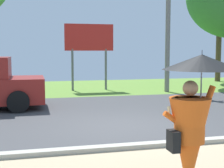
% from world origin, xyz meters
% --- Properties ---
extents(ground_plane, '(40.00, 22.00, 0.20)m').
position_xyz_m(ground_plane, '(0.00, 2.95, -0.05)').
color(ground_plane, '#424244').
extents(monk_pedestrian, '(1.14, 1.13, 2.13)m').
position_xyz_m(monk_pedestrian, '(-0.29, -4.39, 1.16)').
color(monk_pedestrian, '#E55B19').
rests_on(monk_pedestrian, ground_plane).
extents(utility_pole, '(1.80, 0.24, 6.58)m').
position_xyz_m(utility_pole, '(4.19, 6.92, 3.46)').
color(utility_pole, gray).
rests_on(utility_pole, ground_plane).
extents(roadside_billboard, '(2.60, 0.12, 3.50)m').
position_xyz_m(roadside_billboard, '(0.44, 8.54, 2.55)').
color(roadside_billboard, slate).
rests_on(roadside_billboard, ground_plane).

